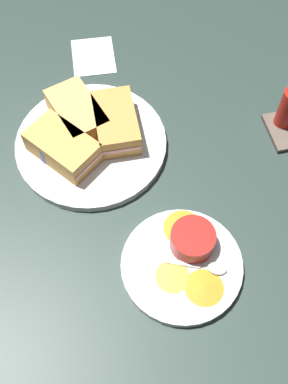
{
  "coord_description": "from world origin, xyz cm",
  "views": [
    {
      "loc": [
        51.94,
        -11.53,
        75.1
      ],
      "look_at": [
        12.06,
        -2.23,
        3.0
      ],
      "focal_mm": 44.28,
      "sensor_mm": 36.0,
      "label": 1
    }
  ],
  "objects": [
    {
      "name": "sandwich_half_near",
      "position": [
        -3.31,
        -4.12,
        4.0
      ],
      "size": [
        13.54,
        8.13,
        4.8
      ],
      "color": "#C68C42",
      "rests_on": "plate_sandwich_main"
    },
    {
      "name": "sandwich_half_extra",
      "position": [
        -0.36,
        -14.67,
        4.0
      ],
      "size": [
        14.93,
        13.97,
        4.8
      ],
      "color": "tan",
      "rests_on": "plate_sandwich_main"
    },
    {
      "name": "plantain_chip_scatter",
      "position": [
        25.64,
        1.94,
        1.9
      ],
      "size": [
        17.98,
        11.88,
        0.6
      ],
      "color": "orange",
      "rests_on": "plate_chips_companion"
    },
    {
      "name": "ramekin_dark_sauce",
      "position": [
        -1.09,
        -15.84,
        3.49
      ],
      "size": [
        7.23,
        7.23,
        3.5
      ],
      "color": "navy",
      "rests_on": "plate_sandwich_main"
    },
    {
      "name": "spoon_by_gravy_ramekin",
      "position": [
        27.68,
        5.07,
        1.96
      ],
      "size": [
        5.17,
        9.67,
        0.8
      ],
      "color": "silver",
      "rests_on": "plate_chips_companion"
    },
    {
      "name": "plate_chips_companion",
      "position": [
        25.96,
        0.94,
        0.8
      ],
      "size": [
        20.2,
        20.2,
        1.6
      ],
      "primitive_type": "cylinder",
      "color": "silver",
      "rests_on": "ground_plane"
    },
    {
      "name": "paper_napkin_folded",
      "position": [
        -25.19,
        -4.88,
        0.2
      ],
      "size": [
        11.71,
        9.89,
        0.4
      ],
      "primitive_type": "cube",
      "rotation": [
        0.0,
        0.0,
        -0.08
      ],
      "color": "white",
      "rests_on": "ground_plane"
    },
    {
      "name": "ground_plane",
      "position": [
        0.0,
        0.0,
        -1.5
      ],
      "size": [
        110.0,
        110.0,
        3.0
      ],
      "primitive_type": "cube",
      "color": "#283833"
    },
    {
      "name": "plate_sandwich_main",
      "position": [
        -1.84,
        -9.4,
        0.8
      ],
      "size": [
        28.82,
        28.82,
        1.6
      ],
      "primitive_type": "cylinder",
      "color": "silver",
      "rests_on": "ground_plane"
    },
    {
      "name": "ramekin_light_gravy",
      "position": [
        22.93,
        3.47,
        3.57
      ],
      "size": [
        7.46,
        7.46,
        3.65
      ],
      "color": "maroon",
      "rests_on": "plate_chips_companion"
    },
    {
      "name": "sandwich_half_far",
      "position": [
        -7.11,
        -10.87,
        4.0
      ],
      "size": [
        14.76,
        11.19,
        4.8
      ],
      "color": "tan",
      "rests_on": "plate_sandwich_main"
    },
    {
      "name": "spoon_by_dark_ramekin",
      "position": [
        -2.14,
        -10.26,
        1.96
      ],
      "size": [
        3.29,
        9.96,
        0.8
      ],
      "color": "silver",
      "rests_on": "plate_sandwich_main"
    }
  ]
}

